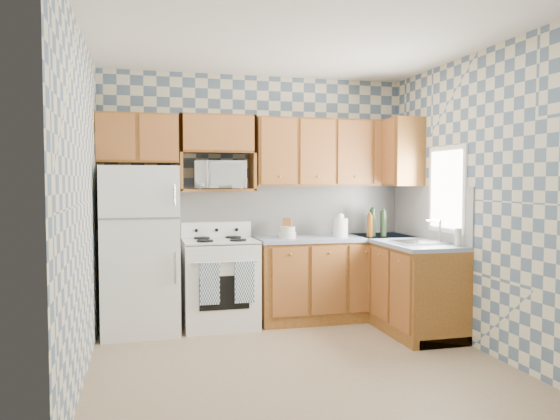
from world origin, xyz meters
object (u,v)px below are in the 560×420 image
object	(u,v)px
microwave	(219,175)
electric_kettle	(341,228)
stove_body	(220,284)
refrigerator	(140,250)

from	to	relation	value
microwave	electric_kettle	bearing A→B (deg)	-4.92
stove_body	electric_kettle	xyz separation A→B (m)	(1.33, -0.05, 0.57)
stove_body	electric_kettle	distance (m)	1.45
refrigerator	stove_body	world-z (taller)	refrigerator
refrigerator	microwave	bearing A→B (deg)	9.99
stove_body	electric_kettle	world-z (taller)	electric_kettle
refrigerator	electric_kettle	xyz separation A→B (m)	(2.13, -0.02, 0.18)
microwave	electric_kettle	distance (m)	1.44
microwave	electric_kettle	world-z (taller)	microwave
stove_body	electric_kettle	bearing A→B (deg)	-1.98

